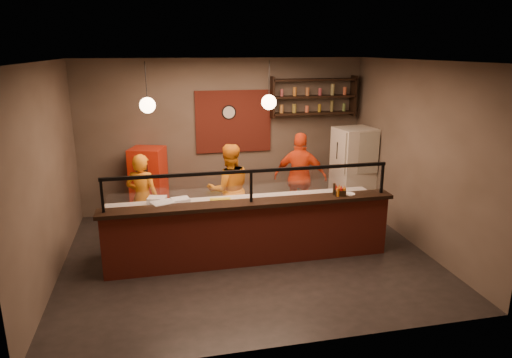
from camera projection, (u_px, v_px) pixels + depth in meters
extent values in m
plane|color=black|center=(248.00, 255.00, 7.74)|extent=(6.00, 6.00, 0.00)
plane|color=#352F29|center=(247.00, 61.00, 6.86)|extent=(6.00, 6.00, 0.00)
plane|color=#67584B|center=(224.00, 136.00, 9.65)|extent=(6.00, 0.00, 6.00)
plane|color=#67584B|center=(47.00, 175.00, 6.68)|extent=(0.00, 5.00, 5.00)
plane|color=#67584B|center=(416.00, 155.00, 7.91)|extent=(0.00, 5.00, 5.00)
plane|color=#67584B|center=(292.00, 219.00, 4.95)|extent=(6.00, 0.00, 6.00)
cube|color=maroon|center=(234.00, 122.00, 9.58)|extent=(1.60, 0.04, 1.30)
cube|color=maroon|center=(251.00, 235.00, 7.32)|extent=(4.60, 0.25, 1.00)
cube|color=black|center=(251.00, 204.00, 7.18)|extent=(4.70, 0.37, 0.06)
cube|color=gray|center=(245.00, 228.00, 7.81)|extent=(4.60, 0.75, 0.85)
cube|color=silver|center=(245.00, 203.00, 7.69)|extent=(4.60, 0.75, 0.05)
cube|color=white|center=(251.00, 187.00, 7.10)|extent=(4.40, 0.02, 0.50)
cube|color=black|center=(251.00, 171.00, 7.03)|extent=(4.50, 0.05, 0.05)
cube|color=black|center=(102.00, 196.00, 6.64)|extent=(0.04, 0.04, 0.50)
cube|color=black|center=(251.00, 187.00, 7.10)|extent=(0.04, 0.04, 0.50)
cube|color=black|center=(382.00, 178.00, 7.55)|extent=(0.04, 0.04, 0.50)
cube|color=black|center=(313.00, 113.00, 9.74)|extent=(1.80, 0.28, 0.04)
cube|color=black|center=(314.00, 96.00, 9.65)|extent=(1.80, 0.28, 0.04)
cube|color=black|center=(314.00, 80.00, 9.55)|extent=(1.80, 0.28, 0.04)
cube|color=black|center=(272.00, 97.00, 9.46)|extent=(0.04, 0.28, 0.85)
cube|color=black|center=(353.00, 96.00, 9.83)|extent=(0.04, 0.28, 0.85)
cylinder|color=black|center=(229.00, 112.00, 9.49)|extent=(0.30, 0.04, 0.30)
cylinder|color=black|center=(146.00, 82.00, 6.82)|extent=(0.01, 0.01, 0.60)
sphere|color=#FFCA8C|center=(148.00, 105.00, 6.92)|extent=(0.24, 0.24, 0.24)
cylinder|color=black|center=(269.00, 80.00, 7.21)|extent=(0.01, 0.01, 0.60)
sphere|color=#FFCA8C|center=(269.00, 102.00, 7.31)|extent=(0.24, 0.24, 0.24)
imported|color=orange|center=(143.00, 198.00, 8.12)|extent=(0.69, 0.58, 1.62)
imported|color=orange|center=(229.00, 189.00, 8.46)|extent=(0.87, 0.70, 1.72)
imported|color=#EB4316|center=(300.00, 177.00, 9.09)|extent=(1.14, 0.84, 1.80)
cube|color=beige|center=(353.00, 171.00, 9.58)|extent=(0.85, 0.80, 1.81)
cube|color=red|center=(149.00, 184.00, 9.23)|extent=(0.79, 0.75, 1.48)
cylinder|color=white|center=(235.00, 203.00, 7.56)|extent=(0.56, 0.56, 0.01)
cube|color=white|center=(181.00, 202.00, 7.42)|extent=(0.31, 0.27, 0.14)
cube|color=silver|center=(157.00, 201.00, 7.46)|extent=(0.33, 0.29, 0.14)
cube|color=silver|center=(163.00, 207.00, 7.15)|extent=(0.41, 0.37, 0.17)
cylinder|color=yellow|center=(220.00, 199.00, 7.70)|extent=(0.35, 0.09, 0.06)
cube|color=black|center=(340.00, 193.00, 7.46)|extent=(0.19, 0.17, 0.09)
cylinder|color=black|center=(334.00, 189.00, 7.48)|extent=(0.05, 0.05, 0.19)
cylinder|color=white|center=(349.00, 194.00, 7.53)|extent=(0.20, 0.20, 0.01)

